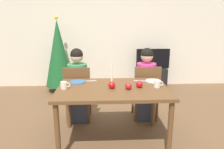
# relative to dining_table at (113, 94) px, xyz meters

# --- Properties ---
(ground_plane) EXTENTS (7.68, 7.68, 0.00)m
(ground_plane) POSITION_rel_dining_table_xyz_m (0.00, 0.00, -0.67)
(ground_plane) COLOR brown
(back_wall) EXTENTS (6.40, 0.10, 2.60)m
(back_wall) POSITION_rel_dining_table_xyz_m (0.00, 2.60, 0.63)
(back_wall) COLOR beige
(back_wall) RESTS_ON ground
(dining_table) EXTENTS (1.40, 0.90, 0.75)m
(dining_table) POSITION_rel_dining_table_xyz_m (0.00, 0.00, 0.00)
(dining_table) COLOR brown
(dining_table) RESTS_ON ground
(chair_left) EXTENTS (0.40, 0.40, 0.90)m
(chair_left) POSITION_rel_dining_table_xyz_m (-0.52, 0.61, -0.15)
(chair_left) COLOR brown
(chair_left) RESTS_ON ground
(chair_right) EXTENTS (0.40, 0.40, 0.90)m
(chair_right) POSITION_rel_dining_table_xyz_m (0.56, 0.61, -0.15)
(chair_right) COLOR brown
(chair_right) RESTS_ON ground
(person_left_child) EXTENTS (0.30, 0.30, 1.17)m
(person_left_child) POSITION_rel_dining_table_xyz_m (-0.52, 0.64, -0.10)
(person_left_child) COLOR #33384C
(person_left_child) RESTS_ON ground
(person_right_child) EXTENTS (0.30, 0.30, 1.17)m
(person_right_child) POSITION_rel_dining_table_xyz_m (0.56, 0.64, -0.10)
(person_right_child) COLOR #33384C
(person_right_child) RESTS_ON ground
(tv_stand) EXTENTS (0.64, 0.40, 0.48)m
(tv_stand) POSITION_rel_dining_table_xyz_m (1.07, 2.30, -0.43)
(tv_stand) COLOR black
(tv_stand) RESTS_ON ground
(tv) EXTENTS (0.79, 0.05, 0.46)m
(tv) POSITION_rel_dining_table_xyz_m (1.07, 2.30, 0.04)
(tv) COLOR black
(tv) RESTS_ON tv_stand
(christmas_tree) EXTENTS (0.63, 0.63, 1.69)m
(christmas_tree) POSITION_rel_dining_table_xyz_m (-1.10, 2.14, 0.21)
(christmas_tree) COLOR brown
(christmas_tree) RESTS_ON ground
(candle_centerpiece) EXTENTS (0.09, 0.09, 0.31)m
(candle_centerpiece) POSITION_rel_dining_table_xyz_m (-0.01, -0.04, 0.15)
(candle_centerpiece) COLOR red
(candle_centerpiece) RESTS_ON dining_table
(plate_left) EXTENTS (0.22, 0.22, 0.01)m
(plate_left) POSITION_rel_dining_table_xyz_m (-0.47, 0.26, 0.09)
(plate_left) COLOR teal
(plate_left) RESTS_ON dining_table
(plate_right) EXTENTS (0.21, 0.21, 0.01)m
(plate_right) POSITION_rel_dining_table_xyz_m (0.58, 0.25, 0.09)
(plate_right) COLOR white
(plate_right) RESTS_ON dining_table
(mug_left) EXTENTS (0.12, 0.08, 0.09)m
(mug_left) POSITION_rel_dining_table_xyz_m (-0.61, -0.02, 0.13)
(mug_left) COLOR silver
(mug_left) RESTS_ON dining_table
(mug_right) EXTENTS (0.12, 0.08, 0.09)m
(mug_right) POSITION_rel_dining_table_xyz_m (0.57, -0.01, 0.13)
(mug_right) COLOR silver
(mug_right) RESTS_ON dining_table
(fork_left) EXTENTS (0.18, 0.03, 0.01)m
(fork_left) POSITION_rel_dining_table_xyz_m (-0.31, 0.31, 0.09)
(fork_left) COLOR silver
(fork_left) RESTS_ON dining_table
(fork_right) EXTENTS (0.18, 0.05, 0.01)m
(fork_right) POSITION_rel_dining_table_xyz_m (0.40, 0.28, 0.09)
(fork_right) COLOR silver
(fork_right) RESTS_ON dining_table
(apple_near_candle) EXTENTS (0.09, 0.09, 0.09)m
(apple_near_candle) POSITION_rel_dining_table_xyz_m (0.34, -0.01, 0.13)
(apple_near_candle) COLOR red
(apple_near_candle) RESTS_ON dining_table
(apple_by_left_plate) EXTENTS (0.08, 0.08, 0.08)m
(apple_by_left_plate) POSITION_rel_dining_table_xyz_m (0.19, -0.08, 0.13)
(apple_by_left_plate) COLOR red
(apple_by_left_plate) RESTS_ON dining_table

